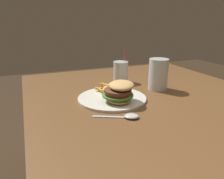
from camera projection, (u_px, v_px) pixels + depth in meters
dining_table at (156, 128)px, 0.94m from camera, size 1.32×1.04×0.77m
meal_plate_near at (115, 94)px, 0.89m from camera, size 0.29×0.29×0.10m
beer_glass at (158, 75)px, 1.03m from camera, size 0.09×0.09×0.15m
juice_glass at (121, 72)px, 1.16m from camera, size 0.08×0.08×0.17m
spoon at (129, 116)px, 0.75m from camera, size 0.09×0.15×0.01m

